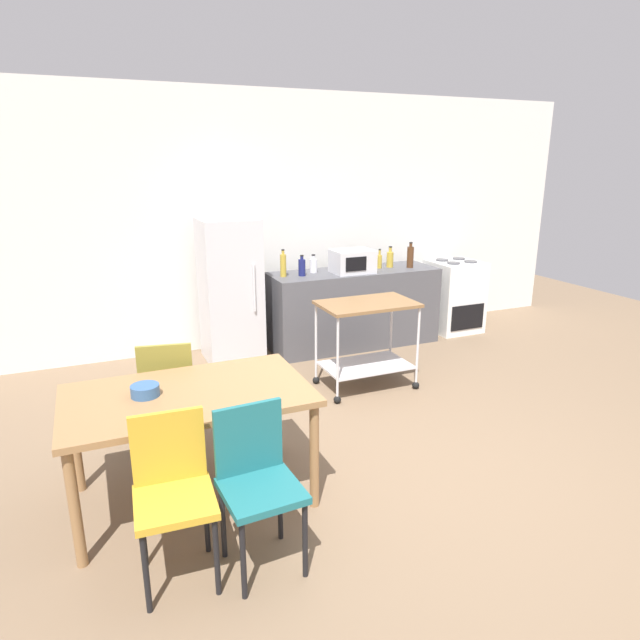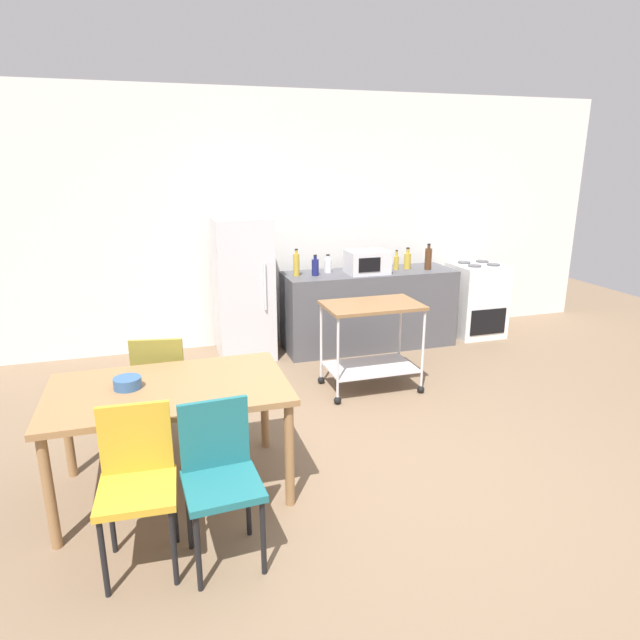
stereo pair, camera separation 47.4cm
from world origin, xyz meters
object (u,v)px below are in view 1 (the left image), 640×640
(bottle_soda, at_px, (302,267))
(bottle_soy_sauce, at_px, (379,261))
(kitchen_cart, at_px, (367,330))
(bottle_sesame_oil, at_px, (283,265))
(dining_table, at_px, (189,404))
(chair_olive, at_px, (168,388))
(stove_oven, at_px, (454,296))
(chair_mustard, at_px, (173,487))
(refrigerator, at_px, (230,291))
(chair_teal, at_px, (257,477))
(bottle_olive_oil, at_px, (390,259))
(bottle_vinegar, at_px, (313,265))
(bottle_hot_sauce, at_px, (410,257))
(microwave, at_px, (352,261))
(fruit_bowl, at_px, (145,391))

(bottle_soda, xyz_separation_m, bottle_soy_sauce, (1.01, 0.05, -0.01))
(kitchen_cart, xyz_separation_m, bottle_sesame_oil, (-0.41, 1.20, 0.46))
(dining_table, bearing_deg, chair_olive, 93.38)
(bottle_soda, bearing_deg, dining_table, -125.61)
(stove_oven, distance_m, bottle_soy_sauce, 1.23)
(stove_oven, bearing_deg, chair_mustard, -142.76)
(refrigerator, height_order, bottle_sesame_oil, refrigerator)
(chair_teal, relative_size, chair_mustard, 1.00)
(bottle_sesame_oil, xyz_separation_m, bottle_olive_oil, (1.36, 0.02, -0.03))
(chair_olive, height_order, bottle_soda, bottle_soda)
(chair_mustard, height_order, kitchen_cart, chair_mustard)
(chair_teal, distance_m, chair_mustard, 0.43)
(bottle_soda, distance_m, bottle_olive_oil, 1.15)
(bottle_olive_oil, bearing_deg, bottle_sesame_oil, -179.19)
(bottle_soy_sauce, bearing_deg, bottle_vinegar, 175.24)
(stove_oven, xyz_separation_m, bottle_vinegar, (-1.93, 0.07, 0.53))
(stove_oven, bearing_deg, bottle_hot_sauce, -172.00)
(kitchen_cart, relative_size, bottle_hot_sauce, 3.00)
(bottle_hot_sauce, bearing_deg, kitchen_cart, -136.33)
(kitchen_cart, xyz_separation_m, microwave, (0.39, 1.10, 0.46))
(kitchen_cart, height_order, bottle_soy_sauce, bottle_soy_sauce)
(chair_olive, distance_m, bottle_hot_sauce, 3.52)
(chair_olive, bearing_deg, refrigerator, -106.94)
(chair_mustard, height_order, bottle_hot_sauce, bottle_hot_sauce)
(bottle_sesame_oil, bearing_deg, chair_teal, -112.02)
(chair_olive, relative_size, fruit_bowl, 5.17)
(dining_table, distance_m, bottle_soy_sauce, 3.62)
(bottle_sesame_oil, distance_m, bottle_hot_sauce, 1.57)
(chair_mustard, bearing_deg, fruit_bowl, 96.61)
(bottle_vinegar, bearing_deg, fruit_bowl, -131.12)
(microwave, relative_size, bottle_hot_sauce, 1.52)
(bottle_olive_oil, xyz_separation_m, bottle_hot_sauce, (0.21, -0.12, 0.03))
(bottle_sesame_oil, relative_size, microwave, 0.66)
(microwave, xyz_separation_m, bottle_hot_sauce, (0.77, 0.00, 0.00))
(dining_table, xyz_separation_m, bottle_olive_oil, (2.84, 2.41, 0.33))
(bottle_sesame_oil, relative_size, bottle_soy_sauce, 1.32)
(kitchen_cart, distance_m, bottle_olive_oil, 1.60)
(chair_olive, distance_m, fruit_bowl, 0.72)
(chair_mustard, distance_m, chair_olive, 1.33)
(chair_mustard, xyz_separation_m, bottle_sesame_oil, (1.69, 3.04, 0.51))
(bottle_sesame_oil, distance_m, bottle_soy_sauce, 1.21)
(chair_teal, relative_size, chair_olive, 1.00)
(bottle_olive_oil, bearing_deg, bottle_soda, -177.08)
(chair_mustard, relative_size, refrigerator, 0.57)
(fruit_bowl, bearing_deg, chair_teal, -58.62)
(microwave, bearing_deg, stove_oven, 4.00)
(chair_mustard, bearing_deg, microwave, 53.00)
(bottle_olive_oil, bearing_deg, fruit_bowl, -142.50)
(chair_olive, distance_m, bottle_vinegar, 2.67)
(chair_mustard, bearing_deg, bottle_olive_oil, 48.33)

